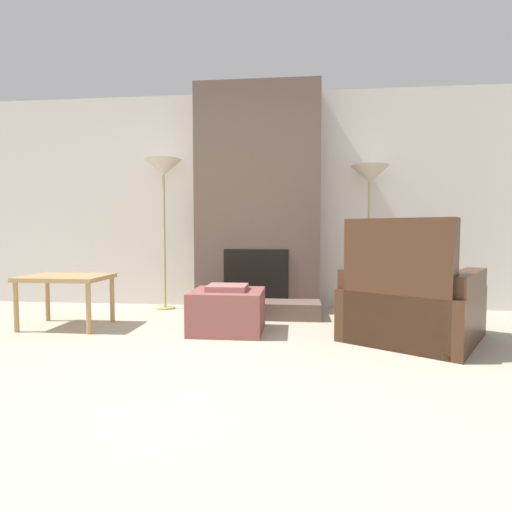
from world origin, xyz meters
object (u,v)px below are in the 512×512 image
(armchair, at_px, (410,305))
(side_table, at_px, (66,282))
(ottoman, at_px, (227,310))
(floor_lamp_left, at_px, (163,174))
(floor_lamp_right, at_px, (370,180))

(armchair, distance_m, side_table, 3.18)
(ottoman, xyz_separation_m, floor_lamp_left, (-0.94, 1.03, 1.41))
(ottoman, xyz_separation_m, armchair, (1.60, -0.13, 0.10))
(ottoman, distance_m, floor_lamp_left, 1.98)
(side_table, distance_m, floor_lamp_right, 3.36)
(ottoman, distance_m, floor_lamp_right, 2.20)
(floor_lamp_left, bearing_deg, ottoman, -47.64)
(ottoman, bearing_deg, floor_lamp_right, 35.48)
(floor_lamp_right, bearing_deg, side_table, -161.59)
(floor_lamp_right, bearing_deg, ottoman, -144.52)
(armchair, bearing_deg, floor_lamp_right, -50.93)
(side_table, distance_m, floor_lamp_left, 1.67)
(armchair, distance_m, floor_lamp_right, 1.67)
(side_table, xyz_separation_m, floor_lamp_left, (0.64, 1.01, 1.17))
(side_table, relative_size, floor_lamp_right, 0.47)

